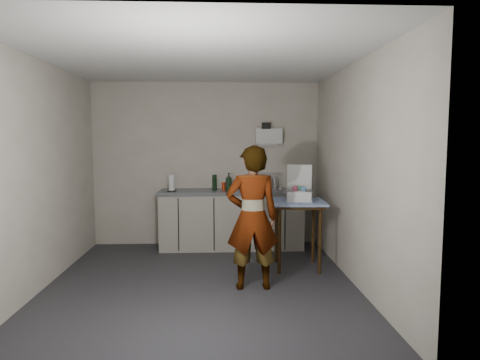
{
  "coord_description": "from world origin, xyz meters",
  "views": [
    {
      "loc": [
        0.23,
        -4.9,
        1.72
      ],
      "look_at": [
        0.48,
        0.45,
        1.19
      ],
      "focal_mm": 32.0,
      "sensor_mm": 36.0,
      "label": 1
    }
  ],
  "objects_px": {
    "side_table": "(297,209)",
    "dish_rack": "(270,186)",
    "kitchen_counter": "(232,221)",
    "bakery_box": "(299,193)",
    "soda_can": "(224,186)",
    "paper_towel": "(172,183)",
    "soap_bottle": "(229,182)",
    "standing_man": "(252,218)",
    "dark_bottle": "(214,182)"
  },
  "relations": [
    {
      "from": "side_table",
      "to": "dish_rack",
      "type": "distance_m",
      "value": 1.16
    },
    {
      "from": "kitchen_counter",
      "to": "bakery_box",
      "type": "xyz_separation_m",
      "value": [
        0.86,
        -1.06,
        0.58
      ]
    },
    {
      "from": "kitchen_counter",
      "to": "soda_can",
      "type": "xyz_separation_m",
      "value": [
        -0.12,
        0.02,
        0.54
      ]
    },
    {
      "from": "side_table",
      "to": "paper_towel",
      "type": "distance_m",
      "value": 2.04
    },
    {
      "from": "paper_towel",
      "to": "bakery_box",
      "type": "height_order",
      "value": "bakery_box"
    },
    {
      "from": "kitchen_counter",
      "to": "soap_bottle",
      "type": "height_order",
      "value": "soap_bottle"
    },
    {
      "from": "standing_man",
      "to": "soda_can",
      "type": "bearing_deg",
      "value": -82.65
    },
    {
      "from": "side_table",
      "to": "standing_man",
      "type": "height_order",
      "value": "standing_man"
    },
    {
      "from": "soap_bottle",
      "to": "soda_can",
      "type": "height_order",
      "value": "soap_bottle"
    },
    {
      "from": "dish_rack",
      "to": "kitchen_counter",
      "type": "bearing_deg",
      "value": -176.72
    },
    {
      "from": "soap_bottle",
      "to": "paper_towel",
      "type": "bearing_deg",
      "value": 179.46
    },
    {
      "from": "standing_man",
      "to": "dark_bottle",
      "type": "xyz_separation_m",
      "value": [
        -0.45,
        1.86,
        0.21
      ]
    },
    {
      "from": "soda_can",
      "to": "dish_rack",
      "type": "bearing_deg",
      "value": 1.25
    },
    {
      "from": "soap_bottle",
      "to": "dish_rack",
      "type": "bearing_deg",
      "value": 10.26
    },
    {
      "from": "soda_can",
      "to": "kitchen_counter",
      "type": "bearing_deg",
      "value": -8.95
    },
    {
      "from": "kitchen_counter",
      "to": "dark_bottle",
      "type": "relative_size",
      "value": 9.33
    },
    {
      "from": "kitchen_counter",
      "to": "dark_bottle",
      "type": "distance_m",
      "value": 0.66
    },
    {
      "from": "side_table",
      "to": "dish_rack",
      "type": "height_order",
      "value": "dish_rack"
    },
    {
      "from": "kitchen_counter",
      "to": "dish_rack",
      "type": "bearing_deg",
      "value": 3.28
    },
    {
      "from": "side_table",
      "to": "paper_towel",
      "type": "relative_size",
      "value": 3.52
    },
    {
      "from": "kitchen_counter",
      "to": "dark_bottle",
      "type": "xyz_separation_m",
      "value": [
        -0.26,
        0.03,
        0.6
      ]
    },
    {
      "from": "kitchen_counter",
      "to": "paper_towel",
      "type": "bearing_deg",
      "value": -175.35
    },
    {
      "from": "dark_bottle",
      "to": "bakery_box",
      "type": "height_order",
      "value": "bakery_box"
    },
    {
      "from": "dark_bottle",
      "to": "soda_can",
      "type": "bearing_deg",
      "value": -5.68
    },
    {
      "from": "soda_can",
      "to": "paper_towel",
      "type": "height_order",
      "value": "paper_towel"
    },
    {
      "from": "kitchen_counter",
      "to": "standing_man",
      "type": "height_order",
      "value": "standing_man"
    },
    {
      "from": "soda_can",
      "to": "paper_towel",
      "type": "bearing_deg",
      "value": -173.32
    },
    {
      "from": "soap_bottle",
      "to": "paper_towel",
      "type": "height_order",
      "value": "soap_bottle"
    },
    {
      "from": "standing_man",
      "to": "bakery_box",
      "type": "relative_size",
      "value": 3.55
    },
    {
      "from": "side_table",
      "to": "standing_man",
      "type": "bearing_deg",
      "value": -128.36
    },
    {
      "from": "standing_man",
      "to": "dish_rack",
      "type": "bearing_deg",
      "value": -104.67
    },
    {
      "from": "side_table",
      "to": "soda_can",
      "type": "bearing_deg",
      "value": 133.76
    },
    {
      "from": "side_table",
      "to": "soap_bottle",
      "type": "bearing_deg",
      "value": 134.19
    },
    {
      "from": "bakery_box",
      "to": "dark_bottle",
      "type": "bearing_deg",
      "value": 146.03
    },
    {
      "from": "kitchen_counter",
      "to": "paper_towel",
      "type": "xyz_separation_m",
      "value": [
        -0.92,
        -0.07,
        0.6
      ]
    },
    {
      "from": "kitchen_counter",
      "to": "soap_bottle",
      "type": "relative_size",
      "value": 8.06
    },
    {
      "from": "side_table",
      "to": "soda_can",
      "type": "height_order",
      "value": "soda_can"
    },
    {
      "from": "side_table",
      "to": "bakery_box",
      "type": "height_order",
      "value": "bakery_box"
    },
    {
      "from": "soap_bottle",
      "to": "dark_bottle",
      "type": "xyz_separation_m",
      "value": [
        -0.22,
        0.12,
        -0.02
      ]
    },
    {
      "from": "kitchen_counter",
      "to": "soap_bottle",
      "type": "xyz_separation_m",
      "value": [
        -0.04,
        -0.08,
        0.62
      ]
    },
    {
      "from": "soda_can",
      "to": "dark_bottle",
      "type": "distance_m",
      "value": 0.16
    },
    {
      "from": "bakery_box",
      "to": "dish_rack",
      "type": "bearing_deg",
      "value": 113.44
    },
    {
      "from": "dark_bottle",
      "to": "bakery_box",
      "type": "bearing_deg",
      "value": -44.01
    },
    {
      "from": "bakery_box",
      "to": "standing_man",
      "type": "bearing_deg",
      "value": -121.09
    },
    {
      "from": "paper_towel",
      "to": "bakery_box",
      "type": "xyz_separation_m",
      "value": [
        1.78,
        -0.98,
        -0.03
      ]
    },
    {
      "from": "soap_bottle",
      "to": "dark_bottle",
      "type": "distance_m",
      "value": 0.25
    },
    {
      "from": "kitchen_counter",
      "to": "soap_bottle",
      "type": "distance_m",
      "value": 0.63
    },
    {
      "from": "paper_towel",
      "to": "dark_bottle",
      "type": "bearing_deg",
      "value": 9.39
    },
    {
      "from": "kitchen_counter",
      "to": "dish_rack",
      "type": "xyz_separation_m",
      "value": [
        0.6,
        0.03,
        0.54
      ]
    },
    {
      "from": "side_table",
      "to": "standing_man",
      "type": "xyz_separation_m",
      "value": [
        -0.65,
        -0.74,
        0.03
      ]
    }
  ]
}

